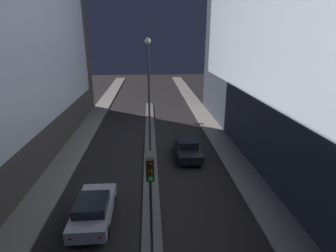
% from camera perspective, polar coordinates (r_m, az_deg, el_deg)
% --- Properties ---
extents(median_strip, '(1.02, 32.74, 0.14)m').
position_cam_1_polar(median_strip, '(23.77, -3.88, -4.66)').
color(median_strip, '#66605B').
rests_on(median_strip, ground).
extents(traffic_light_near, '(0.32, 0.42, 5.04)m').
position_cam_1_polar(traffic_light_near, '(10.58, -3.82, -13.89)').
color(traffic_light_near, '#383838').
rests_on(traffic_light_near, median_strip).
extents(traffic_light_mid, '(0.32, 0.42, 5.04)m').
position_cam_1_polar(traffic_light_mid, '(32.65, -4.16, 8.71)').
color(traffic_light_mid, '#383838').
rests_on(traffic_light_mid, median_strip).
extents(street_lamp, '(0.48, 0.48, 9.35)m').
position_cam_1_polar(street_lamp, '(21.21, -4.23, 9.55)').
color(street_lamp, '#383838').
rests_on(street_lamp, median_strip).
extents(car_left_lane, '(1.93, 4.28, 1.50)m').
position_cam_1_polar(car_left_lane, '(15.27, -15.94, -17.02)').
color(car_left_lane, '#B2B2B7').
rests_on(car_left_lane, ground).
extents(car_right_lane, '(1.88, 4.30, 1.50)m').
position_cam_1_polar(car_right_lane, '(21.83, 4.32, -4.89)').
color(car_right_lane, black).
rests_on(car_right_lane, ground).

